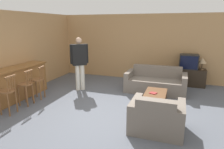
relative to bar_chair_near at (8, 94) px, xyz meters
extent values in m
plane|color=#565B66|center=(2.34, 0.69, -0.53)|extent=(24.00, 24.00, 0.00)
cube|color=tan|center=(2.34, 4.42, 0.77)|extent=(9.40, 0.08, 2.60)
cube|color=tan|center=(-0.93, 2.06, 0.77)|extent=(0.08, 8.73, 2.60)
cube|color=brown|center=(-0.59, 0.58, -0.06)|extent=(0.47, 2.78, 0.93)
cube|color=brown|center=(-0.59, 0.58, 0.43)|extent=(0.55, 2.84, 0.05)
cylinder|color=brown|center=(-0.01, 0.00, 0.07)|extent=(0.39, 0.39, 0.04)
cylinder|color=brown|center=(-0.15, 0.12, -0.24)|extent=(0.04, 0.04, 0.58)
cylinder|color=brown|center=(-0.14, -0.14, -0.24)|extent=(0.04, 0.04, 0.58)
cylinder|color=brown|center=(0.11, 0.14, -0.24)|extent=(0.04, 0.04, 0.58)
cylinder|color=brown|center=(0.12, -0.12, -0.24)|extent=(0.04, 0.04, 0.58)
cylinder|color=brown|center=(0.14, 0.12, 0.26)|extent=(0.02, 0.02, 0.34)
cylinder|color=brown|center=(0.14, 0.04, 0.26)|extent=(0.02, 0.02, 0.34)
cylinder|color=brown|center=(0.15, -0.03, 0.26)|extent=(0.02, 0.02, 0.34)
cylinder|color=brown|center=(0.15, -0.10, 0.26)|extent=(0.02, 0.02, 0.34)
cube|color=brown|center=(0.14, 0.01, 0.45)|extent=(0.05, 0.32, 0.04)
cylinder|color=brown|center=(-0.01, 0.62, 0.07)|extent=(0.39, 0.39, 0.04)
cylinder|color=brown|center=(-0.15, 0.74, -0.24)|extent=(0.04, 0.04, 0.58)
cylinder|color=brown|center=(-0.14, 0.48, -0.24)|extent=(0.04, 0.04, 0.58)
cylinder|color=brown|center=(0.11, 0.75, -0.24)|extent=(0.04, 0.04, 0.58)
cylinder|color=brown|center=(0.12, 0.49, -0.24)|extent=(0.04, 0.04, 0.58)
cylinder|color=brown|center=(0.14, 0.74, 0.26)|extent=(0.02, 0.02, 0.34)
cylinder|color=brown|center=(0.14, 0.66, 0.26)|extent=(0.02, 0.02, 0.34)
cylinder|color=brown|center=(0.15, 0.59, 0.26)|extent=(0.02, 0.02, 0.34)
cylinder|color=brown|center=(0.15, 0.51, 0.26)|extent=(0.02, 0.02, 0.34)
cube|color=brown|center=(0.14, 0.62, 0.45)|extent=(0.05, 0.32, 0.04)
cylinder|color=brown|center=(-0.01, 1.12, 0.07)|extent=(0.45, 0.45, 0.04)
cylinder|color=brown|center=(-0.17, 1.22, -0.24)|extent=(0.04, 0.04, 0.58)
cylinder|color=brown|center=(-0.11, 0.97, -0.24)|extent=(0.04, 0.04, 0.58)
cylinder|color=brown|center=(0.09, 1.28, -0.24)|extent=(0.04, 0.04, 0.58)
cylinder|color=brown|center=(0.14, 1.02, -0.24)|extent=(0.04, 0.04, 0.58)
cylinder|color=brown|center=(0.12, 1.27, 0.26)|extent=(0.02, 0.02, 0.34)
cylinder|color=brown|center=(0.13, 1.19, 0.26)|extent=(0.02, 0.02, 0.34)
cylinder|color=brown|center=(0.15, 1.12, 0.26)|extent=(0.02, 0.02, 0.34)
cylinder|color=brown|center=(0.16, 1.05, 0.26)|extent=(0.02, 0.02, 0.34)
cube|color=brown|center=(0.14, 1.16, 0.45)|extent=(0.10, 0.32, 0.04)
cube|color=#70665B|center=(3.25, 2.91, -0.31)|extent=(1.63, 0.92, 0.44)
cube|color=#70665B|center=(3.25, 3.26, 0.10)|extent=(1.63, 0.22, 0.38)
cube|color=#70665B|center=(2.36, 2.91, -0.20)|extent=(0.16, 0.92, 0.65)
cube|color=#70665B|center=(4.15, 2.91, -0.20)|extent=(0.16, 0.92, 0.65)
cube|color=#70665B|center=(3.61, 0.40, -0.31)|extent=(0.77, 0.87, 0.44)
cube|color=#70665B|center=(3.61, 0.07, 0.09)|extent=(0.77, 0.22, 0.36)
cube|color=#70665B|center=(4.07, 0.40, -0.21)|extent=(0.16, 0.87, 0.64)
cube|color=#70665B|center=(3.14, 0.40, -0.21)|extent=(0.16, 0.87, 0.64)
cube|color=brown|center=(3.40, 1.77, -0.18)|extent=(0.58, 0.98, 0.04)
cube|color=brown|center=(3.15, 1.32, -0.36)|extent=(0.06, 0.06, 0.33)
cube|color=brown|center=(3.65, 1.32, -0.36)|extent=(0.06, 0.06, 0.33)
cube|color=brown|center=(3.15, 2.22, -0.36)|extent=(0.06, 0.06, 0.33)
cube|color=brown|center=(3.65, 2.22, -0.36)|extent=(0.06, 0.06, 0.33)
cube|color=#2D2319|center=(4.26, 4.07, -0.22)|extent=(1.24, 0.50, 0.63)
cube|color=black|center=(4.26, 4.07, 0.36)|extent=(0.65, 0.48, 0.53)
cube|color=black|center=(4.26, 3.83, 0.36)|extent=(0.58, 0.01, 0.46)
cube|color=maroon|center=(3.34, 1.69, -0.15)|extent=(0.23, 0.22, 0.02)
cylinder|color=brown|center=(4.71, 4.07, 0.11)|extent=(0.16, 0.16, 0.02)
cylinder|color=brown|center=(4.71, 4.07, 0.23)|extent=(0.03, 0.03, 0.21)
cone|color=tan|center=(4.71, 4.07, 0.43)|extent=(0.30, 0.30, 0.19)
cylinder|color=silver|center=(0.85, 2.34, -0.09)|extent=(0.14, 0.14, 0.88)
cylinder|color=silver|center=(0.72, 2.24, -0.09)|extent=(0.14, 0.14, 0.88)
cube|color=black|center=(0.79, 2.29, 0.69)|extent=(0.49, 0.43, 0.69)
cylinder|color=black|center=(0.99, 2.45, 0.72)|extent=(0.09, 0.09, 0.64)
cylinder|color=black|center=(0.58, 2.13, 0.72)|extent=(0.09, 0.09, 0.64)
sphere|color=tan|center=(0.79, 2.29, 1.16)|extent=(0.20, 0.20, 0.20)
camera|label=1|loc=(3.98, -3.55, 1.66)|focal=32.00mm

